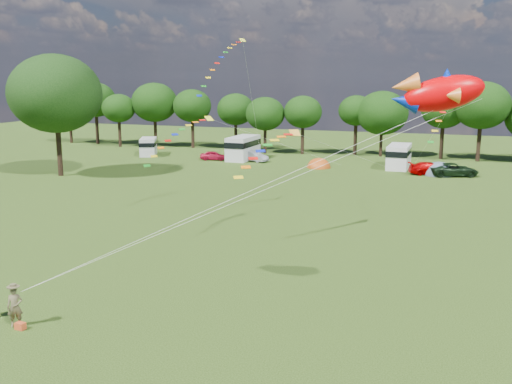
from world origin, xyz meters
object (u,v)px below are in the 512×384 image
(big_tree, at_px, (55,94))
(fish_kite, at_px, (436,93))
(car_a, at_px, (214,156))
(campervan_b, at_px, (243,147))
(campervan_a, at_px, (148,146))
(campervan_c, at_px, (399,156))
(car_d, at_px, (454,170))
(kite_flyer, at_px, (15,307))
(car_c, at_px, (430,169))
(tent_greyblue, at_px, (438,174))
(tent_orange, at_px, (319,167))
(car_b, at_px, (254,156))

(big_tree, relative_size, fish_kite, 3.28)
(car_a, xyz_separation_m, campervan_b, (3.51, 1.75, 1.06))
(campervan_a, bearing_deg, campervan_c, -114.97)
(car_d, xyz_separation_m, kite_flyer, (-18.07, -47.20, 0.19))
(car_c, bearing_deg, tent_greyblue, -90.09)
(big_tree, distance_m, tent_orange, 31.27)
(car_b, bearing_deg, tent_orange, -81.36)
(car_b, height_order, kite_flyer, kite_flyer)
(car_c, relative_size, campervan_c, 0.79)
(campervan_b, distance_m, campervan_c, 20.24)
(fish_kite, bearing_deg, kite_flyer, -171.40)
(car_c, bearing_deg, car_d, -113.44)
(car_b, relative_size, tent_orange, 1.17)
(tent_orange, bearing_deg, big_tree, -149.83)
(car_a, distance_m, car_b, 5.51)
(car_d, bearing_deg, campervan_a, 64.49)
(car_d, distance_m, fish_kite, 42.33)
(car_b, relative_size, fish_kite, 0.92)
(campervan_a, bearing_deg, big_tree, 152.79)
(big_tree, relative_size, campervan_b, 2.08)
(campervan_c, bearing_deg, tent_orange, 107.96)
(car_d, relative_size, tent_greyblue, 1.28)
(big_tree, height_order, car_a, big_tree)
(car_c, distance_m, car_d, 2.53)
(car_d, height_order, kite_flyer, kite_flyer)
(big_tree, xyz_separation_m, car_b, (16.79, 17.21, -8.36))
(campervan_c, distance_m, kite_flyer, 52.35)
(big_tree, height_order, campervan_a, big_tree)
(campervan_b, bearing_deg, big_tree, 143.12)
(car_a, xyz_separation_m, tent_greyblue, (28.47, -2.11, -0.58))
(car_c, relative_size, campervan_b, 0.72)
(car_c, xyz_separation_m, tent_greyblue, (0.92, 0.29, -0.67))
(campervan_c, bearing_deg, campervan_a, 90.76)
(car_d, xyz_separation_m, campervan_c, (-6.33, 3.81, 0.78))
(car_b, distance_m, kite_flyer, 50.82)
(car_a, distance_m, tent_orange, 14.67)
(big_tree, relative_size, campervan_c, 2.30)
(big_tree, height_order, campervan_c, big_tree)
(car_b, xyz_separation_m, kite_flyer, (6.51, -50.40, 0.26))
(car_b, bearing_deg, kite_flyer, -150.62)
(campervan_b, height_order, kite_flyer, campervan_b)
(campervan_b, bearing_deg, campervan_c, -89.78)
(big_tree, distance_m, car_a, 21.84)
(car_b, bearing_deg, campervan_b, 80.33)
(tent_greyblue, xyz_separation_m, kite_flyer, (-16.48, -47.75, 0.90))
(car_d, xyz_separation_m, campervan_a, (-40.57, 4.01, 0.56))
(big_tree, bearing_deg, car_b, 45.71)
(tent_greyblue, bearing_deg, campervan_c, 145.44)
(car_c, height_order, tent_orange, car_c)
(car_a, relative_size, car_c, 0.78)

